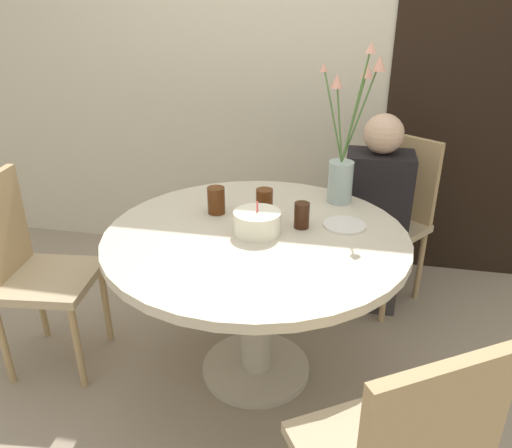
# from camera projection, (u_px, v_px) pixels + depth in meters

# --- Properties ---
(ground_plane) EXTENTS (16.00, 16.00, 0.00)m
(ground_plane) POSITION_uv_depth(u_px,v_px,m) (256.00, 370.00, 2.37)
(ground_plane) COLOR gray
(wall_back) EXTENTS (8.00, 0.05, 2.60)m
(wall_back) POSITION_uv_depth(u_px,v_px,m) (298.00, 54.00, 2.91)
(wall_back) COLOR beige
(wall_back) RESTS_ON ground_plane
(doorway_panel) EXTENTS (0.90, 0.01, 2.05)m
(doorway_panel) POSITION_uv_depth(u_px,v_px,m) (469.00, 109.00, 2.82)
(doorway_panel) COLOR black
(doorway_panel) RESTS_ON ground_plane
(dining_table) EXTENTS (1.26, 1.26, 0.72)m
(dining_table) POSITION_uv_depth(u_px,v_px,m) (256.00, 261.00, 2.12)
(dining_table) COLOR beige
(dining_table) RESTS_ON ground_plane
(chair_right_flank) EXTENTS (0.56, 0.56, 0.93)m
(chair_right_flank) POSITION_uv_depth(u_px,v_px,m) (392.00, 210.00, 2.76)
(chair_right_flank) COLOR tan
(chair_right_flank) RESTS_ON ground_plane
(chair_near_front) EXTENTS (0.44, 0.44, 0.93)m
(chair_near_front) POSITION_uv_depth(u_px,v_px,m) (29.00, 263.00, 2.22)
(chair_near_front) COLOR tan
(chair_near_front) RESTS_ON ground_plane
(birthday_cake) EXTENTS (0.19, 0.19, 0.14)m
(birthday_cake) POSITION_uv_depth(u_px,v_px,m) (257.00, 223.00, 2.04)
(birthday_cake) COLOR white
(birthday_cake) RESTS_ON dining_table
(flower_vase) EXTENTS (0.29, 0.23, 0.73)m
(flower_vase) POSITION_uv_depth(u_px,v_px,m) (344.00, 159.00, 2.28)
(flower_vase) COLOR #9EB2AD
(flower_vase) RESTS_ON dining_table
(side_plate) EXTENTS (0.18, 0.18, 0.01)m
(side_plate) POSITION_uv_depth(u_px,v_px,m) (344.00, 225.00, 2.12)
(side_plate) COLOR silver
(side_plate) RESTS_ON dining_table
(drink_glass_0) EXTENTS (0.08, 0.08, 0.12)m
(drink_glass_0) POSITION_uv_depth(u_px,v_px,m) (216.00, 200.00, 2.22)
(drink_glass_0) COLOR #51280F
(drink_glass_0) RESTS_ON dining_table
(drink_glass_1) EXTENTS (0.08, 0.08, 0.12)m
(drink_glass_1) POSITION_uv_depth(u_px,v_px,m) (264.00, 202.00, 2.20)
(drink_glass_1) COLOR #51280F
(drink_glass_1) RESTS_ON dining_table
(drink_glass_2) EXTENTS (0.06, 0.06, 0.11)m
(drink_glass_2) POSITION_uv_depth(u_px,v_px,m) (302.00, 215.00, 2.09)
(drink_glass_2) COLOR #33190C
(drink_glass_2) RESTS_ON dining_table
(person_woman) EXTENTS (0.34, 0.24, 1.09)m
(person_woman) POSITION_uv_depth(u_px,v_px,m) (374.00, 221.00, 2.67)
(person_woman) COLOR #383333
(person_woman) RESTS_ON ground_plane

